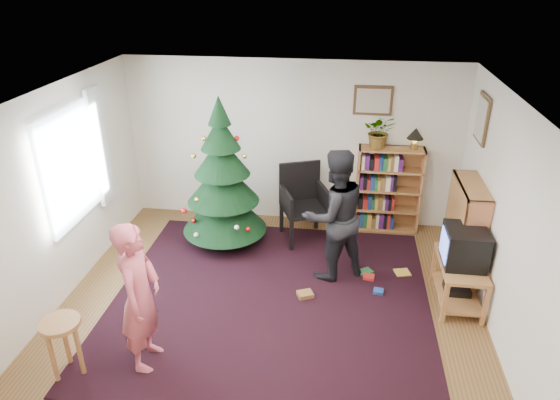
# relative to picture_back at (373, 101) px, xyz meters

# --- Properties ---
(floor) EXTENTS (5.00, 5.00, 0.00)m
(floor) POSITION_rel_picture_back_xyz_m (-1.15, -2.48, -1.95)
(floor) COLOR brown
(floor) RESTS_ON ground
(ceiling) EXTENTS (5.00, 5.00, 0.00)m
(ceiling) POSITION_rel_picture_back_xyz_m (-1.15, -2.48, 0.55)
(ceiling) COLOR white
(ceiling) RESTS_ON wall_back
(wall_back) EXTENTS (5.00, 0.02, 2.50)m
(wall_back) POSITION_rel_picture_back_xyz_m (-1.15, 0.02, -0.70)
(wall_back) COLOR silver
(wall_back) RESTS_ON floor
(wall_left) EXTENTS (0.02, 5.00, 2.50)m
(wall_left) POSITION_rel_picture_back_xyz_m (-3.65, -2.48, -0.70)
(wall_left) COLOR silver
(wall_left) RESTS_ON floor
(wall_right) EXTENTS (0.02, 5.00, 2.50)m
(wall_right) POSITION_rel_picture_back_xyz_m (1.35, -2.48, -0.70)
(wall_right) COLOR silver
(wall_right) RESTS_ON floor
(rug) EXTENTS (3.80, 3.60, 0.02)m
(rug) POSITION_rel_picture_back_xyz_m (-1.15, -2.17, -1.94)
(rug) COLOR black
(rug) RESTS_ON floor
(window_pane) EXTENTS (0.04, 1.20, 1.40)m
(window_pane) POSITION_rel_picture_back_xyz_m (-3.62, -1.88, -0.45)
(window_pane) COLOR silver
(window_pane) RESTS_ON wall_left
(curtain) EXTENTS (0.06, 0.35, 1.60)m
(curtain) POSITION_rel_picture_back_xyz_m (-3.58, -1.18, -0.45)
(curtain) COLOR silver
(curtain) RESTS_ON wall_left
(picture_back) EXTENTS (0.55, 0.03, 0.42)m
(picture_back) POSITION_rel_picture_back_xyz_m (0.00, 0.00, 0.00)
(picture_back) COLOR #4C3319
(picture_back) RESTS_ON wall_back
(picture_right) EXTENTS (0.03, 0.50, 0.60)m
(picture_right) POSITION_rel_picture_back_xyz_m (1.33, -0.73, 0.00)
(picture_right) COLOR #4C3319
(picture_right) RESTS_ON wall_right
(christmas_tree) EXTENTS (1.20, 1.20, 2.18)m
(christmas_tree) POSITION_rel_picture_back_xyz_m (-2.01, -0.89, -1.04)
(christmas_tree) COLOR #3F2816
(christmas_tree) RESTS_ON rug
(bookshelf_back) EXTENTS (0.95, 0.30, 1.30)m
(bookshelf_back) POSITION_rel_picture_back_xyz_m (0.32, -0.14, -1.29)
(bookshelf_back) COLOR #AE633E
(bookshelf_back) RESTS_ON floor
(bookshelf_right) EXTENTS (0.30, 0.95, 1.30)m
(bookshelf_right) POSITION_rel_picture_back_xyz_m (1.19, -1.32, -1.29)
(bookshelf_right) COLOR #AE633E
(bookshelf_right) RESTS_ON floor
(tv_stand) EXTENTS (0.50, 0.90, 0.55)m
(tv_stand) POSITION_rel_picture_back_xyz_m (1.07, -1.90, -1.63)
(tv_stand) COLOR #AE633E
(tv_stand) RESTS_ON floor
(crt_tv) EXTENTS (0.47, 0.50, 0.44)m
(crt_tv) POSITION_rel_picture_back_xyz_m (1.07, -1.90, -1.18)
(crt_tv) COLOR black
(crt_tv) RESTS_ON tv_stand
(armchair) EXTENTS (0.80, 0.82, 1.12)m
(armchair) POSITION_rel_picture_back_xyz_m (-0.88, -0.52, -1.34)
(armchair) COLOR black
(armchair) RESTS_ON rug
(stool) EXTENTS (0.39, 0.39, 0.65)m
(stool) POSITION_rel_picture_back_xyz_m (-2.96, -3.62, -1.45)
(stool) COLOR #AE633E
(stool) RESTS_ON floor
(person_standing) EXTENTS (0.41, 0.60, 1.60)m
(person_standing) POSITION_rel_picture_back_xyz_m (-2.25, -3.35, -1.15)
(person_standing) COLOR #BC4B58
(person_standing) RESTS_ON rug
(person_by_chair) EXTENTS (1.06, 1.00, 1.74)m
(person_by_chair) POSITION_rel_picture_back_xyz_m (-0.45, -1.52, -1.08)
(person_by_chair) COLOR black
(person_by_chair) RESTS_ON rug
(potted_plant) EXTENTS (0.46, 0.41, 0.49)m
(potted_plant) POSITION_rel_picture_back_xyz_m (0.12, -0.14, -0.40)
(potted_plant) COLOR gray
(potted_plant) RESTS_ON bookshelf_back
(table_lamp) EXTENTS (0.24, 0.24, 0.32)m
(table_lamp) POSITION_rel_picture_back_xyz_m (0.62, -0.13, -0.44)
(table_lamp) COLOR #A57F33
(table_lamp) RESTS_ON bookshelf_back
(floor_clutter) EXTENTS (1.43, 0.87, 0.08)m
(floor_clutter) POSITION_rel_picture_back_xyz_m (-0.01, -1.68, -1.91)
(floor_clutter) COLOR #A51E19
(floor_clutter) RESTS_ON rug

